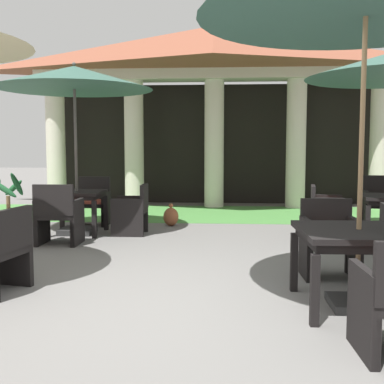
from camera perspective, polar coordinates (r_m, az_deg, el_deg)
name	(u,v)px	position (r m, az deg, el deg)	size (l,w,h in m)	color
ground_plane	(196,306)	(4.53, 0.43, -13.30)	(60.00, 60.00, 0.00)	slate
background_pavilion	(215,69)	(12.05, 2.67, 14.21)	(9.05, 2.96, 4.33)	beige
lawn_strip	(213,214)	(10.62, 2.44, -2.55)	(10.85, 2.78, 0.01)	#47843D
patio_table_near_foreground	(77,197)	(8.32, -13.40, -0.60)	(0.87, 0.87, 0.72)	black
patio_umbrella_near_foreground	(74,80)	(8.36, -13.68, 12.74)	(2.57, 2.57, 2.83)	#2D2D2D
patio_chair_near_foreground_south	(59,216)	(7.46, -15.44, -2.76)	(0.61, 0.55, 0.92)	black
patio_chair_near_foreground_east	(132,211)	(8.13, -7.08, -2.24)	(0.54, 0.55, 0.84)	black
patio_chair_near_foreground_north	(92,203)	(9.24, -11.69, -1.33)	(0.62, 0.54, 0.90)	black
patio_table_mid_left	(359,239)	(4.60, 19.02, -5.27)	(1.07, 1.07, 0.72)	black
patio_chair_mid_left_north	(329,240)	(5.63, 15.86, -5.47)	(0.61, 0.51, 0.86)	black
patio_chair_far_back_north	(382,205)	(9.18, 21.43, -1.40)	(0.69, 0.60, 0.95)	black
patio_chair_far_back_west	(325,212)	(8.06, 15.39, -2.32)	(0.57, 0.61, 0.84)	black
potted_palm_left_edge	(8,208)	(9.39, -20.81, -1.76)	(0.57, 0.56, 1.03)	#B2AD9E
terracotta_urn	(171,217)	(8.96, -2.50, -2.91)	(0.28, 0.28, 0.42)	brown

